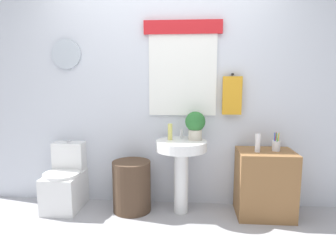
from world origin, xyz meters
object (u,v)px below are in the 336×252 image
laundry_hamper (132,186)px  wooden_cabinet (265,183)px  potted_plant (195,124)px  pedestal_sink (181,159)px  toothbrush_cup (276,146)px  lotion_bottle (258,143)px  toilet (66,183)px  soap_bottle (170,132)px

laundry_hamper → wooden_cabinet: wooden_cabinet is taller
wooden_cabinet → potted_plant: potted_plant is taller
pedestal_sink → potted_plant: size_ratio=2.60×
potted_plant → toothbrush_cup: bearing=-2.8°
lotion_bottle → toothbrush_cup: (0.20, 0.06, -0.04)m
toothbrush_cup → pedestal_sink: bearing=-178.8°
toilet → potted_plant: (1.40, 0.03, 0.66)m
laundry_hamper → wooden_cabinet: bearing=0.0°
laundry_hamper → potted_plant: (0.67, 0.06, 0.67)m
laundry_hamper → pedestal_sink: bearing=-0.0°
toilet → laundry_hamper: 0.74m
toilet → pedestal_sink: (1.26, -0.03, 0.31)m
pedestal_sink → lotion_bottle: size_ratio=4.25×
soap_bottle → toothbrush_cup: 1.08m
potted_plant → lotion_bottle: (0.62, -0.10, -0.17)m
toilet → soap_bottle: 1.28m
lotion_bottle → wooden_cabinet: bearing=22.2°
lotion_bottle → toothbrush_cup: toothbrush_cup is taller
soap_bottle → lotion_bottle: size_ratio=0.92×
toilet → wooden_cabinet: toilet is taller
toilet → soap_bottle: (1.14, 0.02, 0.58)m
soap_bottle → potted_plant: 0.27m
wooden_cabinet → toothbrush_cup: size_ratio=3.68×
laundry_hamper → soap_bottle: soap_bottle is taller
laundry_hamper → potted_plant: 0.95m
toilet → toothbrush_cup: toothbrush_cup is taller
laundry_hamper → toilet: bearing=177.5°
laundry_hamper → soap_bottle: (0.41, 0.05, 0.59)m
laundry_hamper → pedestal_sink: (0.53, -0.00, 0.32)m
toothbrush_cup → toilet: bearing=179.7°
laundry_hamper → lotion_bottle: 1.38m
pedestal_sink → toothbrush_cup: 0.97m
potted_plant → laundry_hamper: bearing=-174.8°
laundry_hamper → soap_bottle: size_ratio=3.23×
lotion_bottle → toilet: bearing=178.0°
laundry_hamper → toothbrush_cup: toothbrush_cup is taller
laundry_hamper → potted_plant: size_ratio=1.82×
laundry_hamper → toothbrush_cup: 1.55m
potted_plant → lotion_bottle: size_ratio=1.63×
pedestal_sink → toothbrush_cup: size_ratio=4.17×
toilet → pedestal_sink: pedestal_sink is taller
wooden_cabinet → toothbrush_cup: toothbrush_cup is taller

